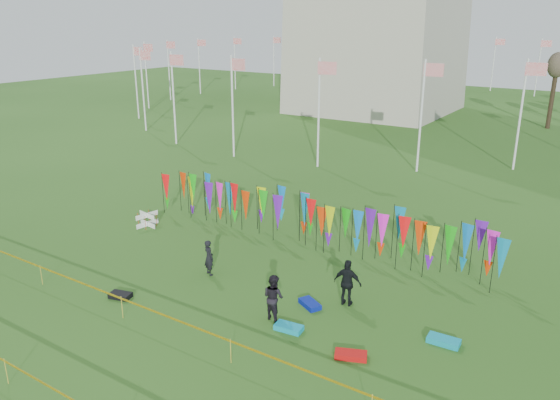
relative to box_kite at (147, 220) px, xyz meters
The scene contains 14 objects.
ground 9.67m from the box_kite, 31.39° to the right, with size 160.00×160.00×0.00m, color #244C15.
flagpole_ring 43.50m from the box_kite, 97.62° to the left, with size 57.40×56.16×8.00m.
banner_row 9.07m from the box_kite, 18.51° to the left, with size 18.64×0.64×2.43m.
caution_tape_near 10.81m from the box_kite, 42.00° to the right, with size 26.00×0.02×0.90m.
caution_tape_far 14.30m from the box_kite, 55.82° to the right, with size 26.00×0.02×0.90m.
box_kite is the anchor object (origin of this frame).
person_left 7.07m from the box_kite, 21.78° to the right, with size 0.58×0.43×1.60m, color black.
person_mid 11.75m from the box_kite, 20.80° to the right, with size 0.87×0.54×1.79m, color black.
person_right 12.92m from the box_kite, ahead, with size 1.11×0.63×1.89m, color black.
kite_bag_turquoise 12.72m from the box_kite, 20.90° to the right, with size 1.01×0.50×0.20m, color #0C9DBD.
kite_bag_blue 11.95m from the box_kite, 12.75° to the right, with size 0.95×0.50×0.20m, color #091C98.
kite_bag_red 15.28m from the box_kite, 18.44° to the right, with size 1.06×0.48×0.19m, color red.
kite_bag_black 7.94m from the box_kite, 51.54° to the right, with size 0.86×0.50×0.20m, color black.
kite_bag_teal 16.97m from the box_kite, ahead, with size 1.09×0.52×0.21m, color #0C98B0.
Camera 1 is at (12.75, -14.00, 10.66)m, focal length 35.00 mm.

